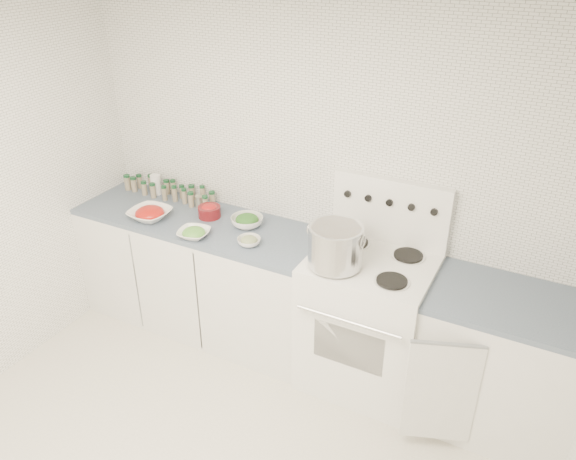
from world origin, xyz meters
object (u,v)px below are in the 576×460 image
(stock_pot, at_px, (336,244))
(bowl_tomato, at_px, (150,214))
(bowl_snowpea, at_px, (194,233))
(stove, at_px, (368,318))

(stock_pot, distance_m, bowl_tomato, 1.44)
(stock_pot, height_order, bowl_snowpea, stock_pot)
(stove, xyz_separation_m, bowl_snowpea, (-1.18, -0.22, 0.43))
(stove, xyz_separation_m, bowl_tomato, (-1.61, -0.14, 0.44))
(stove, xyz_separation_m, stock_pot, (-0.18, -0.16, 0.59))
(bowl_tomato, distance_m, bowl_snowpea, 0.44)
(bowl_tomato, bearing_deg, stock_pot, -0.80)
(stove, height_order, bowl_snowpea, stove)
(stock_pot, bearing_deg, stove, 41.69)
(stove, height_order, bowl_tomato, stove)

